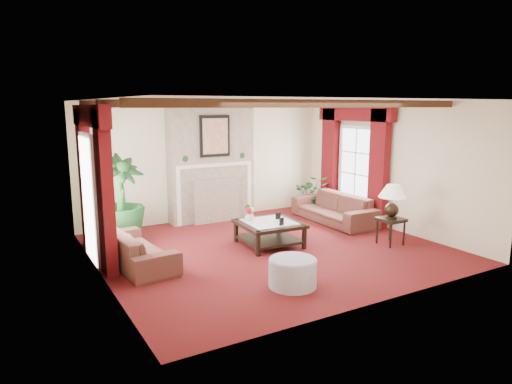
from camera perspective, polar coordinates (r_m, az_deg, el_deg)
floor at (r=8.54m, az=1.71°, el=-7.06°), size 6.00×6.00×0.00m
ceiling at (r=8.13m, az=1.82°, el=11.37°), size 6.00×6.00×0.00m
back_wall at (r=10.65m, az=-6.06°, el=3.87°), size 6.00×0.02×2.70m
left_wall at (r=7.14m, az=-19.17°, el=-0.01°), size 0.02×5.50×2.70m
right_wall at (r=10.12m, az=16.39°, el=3.14°), size 0.02×5.50×2.70m
ceiling_beams at (r=8.13m, az=1.81°, el=10.95°), size 6.00×3.00×0.12m
fireplace at (r=10.39m, az=-5.76°, el=11.17°), size 2.00×0.52×2.70m
french_door_left at (r=8.04m, az=-20.68°, el=6.64°), size 0.10×1.10×2.16m
french_door_right at (r=10.75m, az=12.62°, el=7.91°), size 0.10×1.10×2.16m
curtains_left at (r=8.04m, az=-20.10°, el=9.68°), size 0.20×2.40×2.55m
curtains_right at (r=10.66m, az=12.27°, el=10.17°), size 0.20×2.40×2.55m
sofa_left at (r=7.86m, az=-14.78°, el=-6.08°), size 2.05×0.91×0.76m
sofa_right at (r=10.48m, az=9.67°, el=-1.43°), size 2.22×0.74×0.86m
potted_palm at (r=9.21m, az=-16.58°, el=-3.11°), size 2.19×2.40×0.96m
small_plant at (r=11.42m, az=6.92°, el=-0.70°), size 1.62×1.64×0.73m
coffee_table at (r=8.68m, az=1.67°, el=-5.22°), size 1.17×1.17×0.45m
side_table at (r=9.09m, az=16.46°, el=-4.72°), size 0.50×0.50×0.51m
ottoman at (r=6.78m, az=4.61°, el=-10.05°), size 0.71×0.71×0.41m
table_lamp at (r=8.95m, az=16.66°, el=-1.08°), size 0.52×0.52×0.66m
flower_vase at (r=8.71m, az=-0.82°, el=-3.03°), size 0.19×0.20×0.17m
book at (r=8.46m, az=3.81°, el=-3.12°), size 0.20×0.02×0.28m
photo_frame_a at (r=8.34m, az=3.22°, el=-3.74°), size 0.12×0.06×0.15m
photo_frame_b at (r=8.79m, az=2.77°, el=-3.04°), size 0.11×0.03×0.14m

